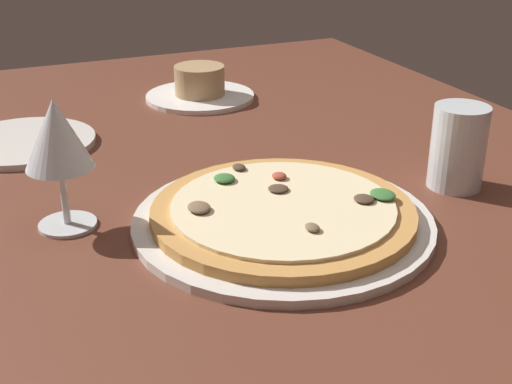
# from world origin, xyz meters

# --- Properties ---
(dining_table) EXTENTS (1.50, 1.10, 0.04)m
(dining_table) POSITION_xyz_m (0.00, 0.00, 0.02)
(dining_table) COLOR brown
(dining_table) RESTS_ON ground
(pizza_main) EXTENTS (0.33, 0.33, 0.03)m
(pizza_main) POSITION_xyz_m (0.06, 0.04, 0.05)
(pizza_main) COLOR silver
(pizza_main) RESTS_ON dining_table
(ramekin_on_saucer) EXTENTS (0.18, 0.18, 0.06)m
(ramekin_on_saucer) POSITION_xyz_m (-0.42, 0.11, 0.06)
(ramekin_on_saucer) COLOR white
(ramekin_on_saucer) RESTS_ON dining_table
(wine_glass_far) EXTENTS (0.07, 0.07, 0.14)m
(wine_glass_far) POSITION_xyz_m (-0.03, -0.18, 0.14)
(wine_glass_far) COLOR silver
(wine_glass_far) RESTS_ON dining_table
(water_glass) EXTENTS (0.07, 0.07, 0.10)m
(water_glass) POSITION_xyz_m (0.05, 0.27, 0.08)
(water_glass) COLOR silver
(water_glass) RESTS_ON dining_table
(side_plate) EXTENTS (0.20, 0.20, 0.01)m
(side_plate) POSITION_xyz_m (-0.30, -0.19, 0.04)
(side_plate) COLOR silver
(side_plate) RESTS_ON dining_table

